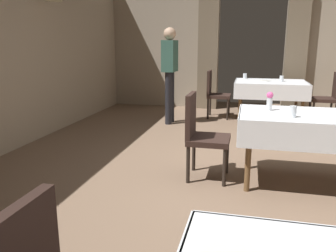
# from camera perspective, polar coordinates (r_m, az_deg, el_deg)

# --- Properties ---
(ground) EXTENTS (10.08, 10.08, 0.00)m
(ground) POSITION_cam_1_polar(r_m,az_deg,el_deg) (3.89, 12.69, -8.46)
(ground) COLOR #7A604C
(wall_back) EXTENTS (6.40, 0.27, 3.00)m
(wall_back) POSITION_cam_1_polar(r_m,az_deg,el_deg) (7.79, 13.83, 13.87)
(wall_back) COLOR gray
(wall_back) RESTS_ON ground
(dining_table_mid) EXTENTS (1.56, 0.88, 0.75)m
(dining_table_mid) POSITION_cam_1_polar(r_m,az_deg,el_deg) (3.74, 23.81, 0.39)
(dining_table_mid) COLOR brown
(dining_table_mid) RESTS_ON ground
(dining_table_far) EXTENTS (1.32, 1.07, 0.75)m
(dining_table_far) POSITION_cam_1_polar(r_m,az_deg,el_deg) (6.74, 16.81, 6.41)
(dining_table_far) COLOR brown
(dining_table_far) RESTS_ON ground
(chair_mid_left) EXTENTS (0.44, 0.44, 0.93)m
(chair_mid_left) POSITION_cam_1_polar(r_m,az_deg,el_deg) (3.67, 5.62, -1.02)
(chair_mid_left) COLOR black
(chair_mid_left) RESTS_ON ground
(chair_far_right) EXTENTS (0.44, 0.44, 0.93)m
(chair_far_right) POSITION_cam_1_polar(r_m,az_deg,el_deg) (6.94, 25.35, 4.68)
(chair_far_right) COLOR black
(chair_far_right) RESTS_ON ground
(chair_far_left) EXTENTS (0.44, 0.44, 0.93)m
(chair_far_left) POSITION_cam_1_polar(r_m,az_deg,el_deg) (6.80, 7.88, 5.71)
(chair_far_left) COLOR black
(chair_far_left) RESTS_ON ground
(flower_vase_mid) EXTENTS (0.07, 0.07, 0.20)m
(flower_vase_mid) POSITION_cam_1_polar(r_m,az_deg,el_deg) (3.75, 16.68, 4.13)
(flower_vase_mid) COLOR silver
(flower_vase_mid) RESTS_ON dining_table_mid
(glass_mid_b) EXTENTS (0.07, 0.07, 0.11)m
(glass_mid_b) POSITION_cam_1_polar(r_m,az_deg,el_deg) (3.48, 20.22, 2.28)
(glass_mid_b) COLOR silver
(glass_mid_b) RESTS_ON dining_table_mid
(plate_mid_c) EXTENTS (0.23, 0.23, 0.01)m
(plate_mid_c) POSITION_cam_1_polar(r_m,az_deg,el_deg) (3.60, 25.92, 1.31)
(plate_mid_c) COLOR white
(plate_mid_c) RESTS_ON dining_table_mid
(glass_far_a) EXTENTS (0.08, 0.08, 0.11)m
(glass_far_a) POSITION_cam_1_polar(r_m,az_deg,el_deg) (6.73, 18.52, 7.54)
(glass_far_a) COLOR silver
(glass_far_a) RESTS_ON dining_table_far
(plate_far_b) EXTENTS (0.19, 0.19, 0.01)m
(plate_far_b) POSITION_cam_1_polar(r_m,az_deg,el_deg) (6.73, 16.02, 7.29)
(plate_far_b) COLOR white
(plate_far_b) RESTS_ON dining_table_far
(glass_far_c) EXTENTS (0.08, 0.08, 0.11)m
(glass_far_c) POSITION_cam_1_polar(r_m,az_deg,el_deg) (7.08, 12.78, 8.18)
(glass_far_c) COLOR silver
(glass_far_c) RESTS_ON dining_table_far
(person_waiter_by_doorway) EXTENTS (0.24, 0.37, 1.72)m
(person_waiter_by_doorway) POSITION_cam_1_polar(r_m,az_deg,el_deg) (6.20, 0.30, 9.79)
(person_waiter_by_doorway) COLOR black
(person_waiter_by_doorway) RESTS_ON ground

